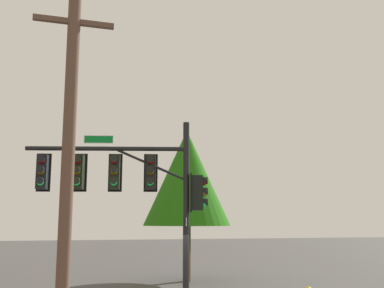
{
  "coord_description": "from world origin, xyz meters",
  "views": [
    {
      "loc": [
        3.4,
        14.17,
        2.93
      ],
      "look_at": [
        -0.3,
        -0.45,
        5.46
      ],
      "focal_mm": 43.02,
      "sensor_mm": 36.0,
      "label": 1
    }
  ],
  "objects": [
    {
      "name": "tree_near",
      "position": [
        -2.08,
        -8.53,
        5.11
      ],
      "size": [
        4.38,
        4.38,
        7.56
      ],
      "color": "#533A1A",
      "rests_on": "ground_plane"
    },
    {
      "name": "utility_pole",
      "position": [
        3.58,
        3.9,
        4.14
      ],
      "size": [
        1.8,
        0.29,
        8.03
      ],
      "color": "brown",
      "rests_on": "ground_plane"
    },
    {
      "name": "signal_pole_assembly",
      "position": [
        1.74,
        -0.36,
        4.1
      ],
      "size": [
        5.69,
        1.68,
        6.07
      ],
      "color": "black",
      "rests_on": "ground_plane"
    }
  ]
}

